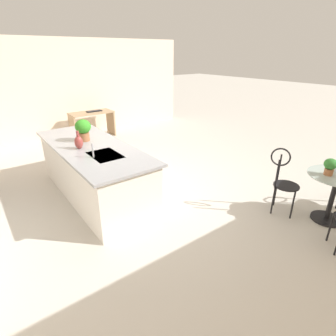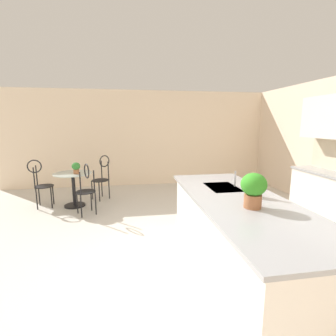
# 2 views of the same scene
# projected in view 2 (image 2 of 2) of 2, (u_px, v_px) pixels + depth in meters

# --- Properties ---
(ground_plane) EXTENTS (40.00, 40.00, 0.00)m
(ground_plane) POSITION_uv_depth(u_px,v_px,m) (165.00, 263.00, 3.17)
(ground_plane) COLOR beige
(wall_left_window) EXTENTS (0.12, 7.80, 2.70)m
(wall_left_window) POSITION_uv_depth(u_px,v_px,m) (143.00, 139.00, 7.05)
(wall_left_window) COLOR beige
(wall_left_window) RESTS_ON ground
(kitchen_island) EXTENTS (2.80, 1.06, 0.92)m
(kitchen_island) POSITION_uv_depth(u_px,v_px,m) (238.00, 235.00, 2.93)
(kitchen_island) COLOR white
(kitchen_island) RESTS_ON ground
(bistro_table) EXTENTS (0.80, 0.80, 0.74)m
(bistro_table) POSITION_uv_depth(u_px,v_px,m) (74.00, 186.00, 5.27)
(bistro_table) COLOR black
(bistro_table) RESTS_ON ground
(chair_near_window) EXTENTS (0.54, 0.54, 1.04)m
(chair_near_window) POSITION_uv_depth(u_px,v_px,m) (102.00, 175.00, 5.79)
(chair_near_window) COLOR black
(chair_near_window) RESTS_ON ground
(chair_by_island) EXTENTS (0.52, 0.51, 1.04)m
(chair_by_island) POSITION_uv_depth(u_px,v_px,m) (86.00, 187.00, 4.73)
(chair_by_island) COLOR black
(chair_by_island) RESTS_ON ground
(chair_toward_desk) EXTENTS (0.43, 0.51, 1.04)m
(chair_toward_desk) POSITION_uv_depth(u_px,v_px,m) (41.00, 181.00, 5.19)
(chair_toward_desk) COLOR black
(chair_toward_desk) RESTS_ON ground
(sink_faucet) EXTENTS (0.02, 0.02, 0.22)m
(sink_faucet) POSITION_uv_depth(u_px,v_px,m) (235.00, 179.00, 3.39)
(sink_faucet) COLOR #B2B5BA
(sink_faucet) RESTS_ON kitchen_island
(potted_plant_on_table) EXTENTS (0.17, 0.17, 0.24)m
(potted_plant_on_table) POSITION_uv_depth(u_px,v_px,m) (76.00, 167.00, 5.11)
(potted_plant_on_table) COLOR #9E603D
(potted_plant_on_table) RESTS_ON bistro_table
(potted_plant_counter_near) EXTENTS (0.26, 0.26, 0.37)m
(potted_plant_counter_near) POSITION_uv_depth(u_px,v_px,m) (254.00, 188.00, 2.51)
(potted_plant_counter_near) COLOR #9E603D
(potted_plant_counter_near) RESTS_ON kitchen_island
(vase_on_counter) EXTENTS (0.13, 0.13, 0.29)m
(vase_on_counter) POSITION_uv_depth(u_px,v_px,m) (255.00, 188.00, 2.90)
(vase_on_counter) COLOR #993D38
(vase_on_counter) RESTS_ON kitchen_island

